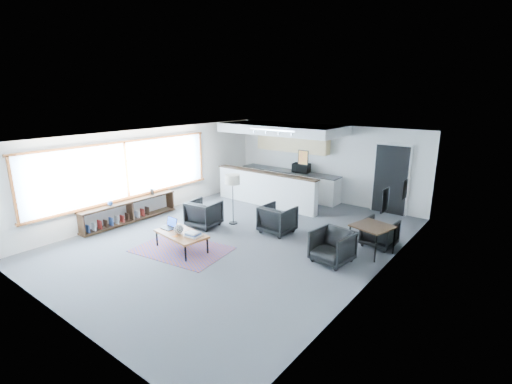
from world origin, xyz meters
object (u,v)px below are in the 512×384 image
Objects in this scene: coffee_table at (181,234)px; microwave at (301,167)px; book_stack at (193,234)px; ceramic_pot at (179,229)px; dining_table at (373,228)px; dining_chair_far at (380,233)px; armchair_left at (204,212)px; armchair_right at (278,218)px; laptop at (170,225)px; floor_lamp at (233,181)px; dining_chair_near at (332,248)px.

microwave is (-0.08, 5.57, 0.73)m from coffee_table.
ceramic_pot is at bearing -167.81° from book_stack.
dining_chair_far is (-0.00, 0.53, -0.30)m from dining_table.
armchair_left is (-0.71, 1.52, -0.13)m from ceramic_pot.
coffee_table is at bearing 76.12° from ceramic_pot.
armchair_right reaches higher than dining_table.
book_stack is at bearing -0.46° from laptop.
book_stack is at bearing 12.19° from ceramic_pot.
armchair_right is at bearing 71.21° from book_stack.
laptop is at bearing 41.28° from dining_chair_far.
dining_table is at bearing 38.29° from book_stack.
dining_chair_near is at bearing -9.28° from floor_lamp.
floor_lamp reaches higher than armchair_right.
dining_table is (2.47, 0.27, 0.20)m from armchair_right.
book_stack is 4.14m from dining_table.
coffee_table is 5.62m from microwave.
laptop is 0.37× the size of dining_table.
dining_chair_far is (3.25, 3.10, -0.16)m from book_stack.
dining_chair_near is (1.96, -0.73, -0.07)m from armchair_right.
ceramic_pot is at bearing 108.28° from armchair_left.
microwave reaches higher than dining_table.
laptop is 0.44× the size of armchair_right.
dining_chair_near is at bearing 34.58° from coffee_table.
floor_lamp is (-0.63, 2.12, 0.76)m from book_stack.
armchair_right is 1.64m from floor_lamp.
ceramic_pot is at bearing 45.72° from dining_chair_far.
ceramic_pot is (0.46, -0.13, 0.04)m from laptop.
coffee_table is at bearing -175.58° from book_stack.
floor_lamp is 2.25× the size of dining_chair_far.
dining_chair_far is (3.64, 3.18, -0.23)m from ceramic_pot.
ceramic_pot is 0.36× the size of dining_chair_far.
ceramic_pot is 0.27× the size of armchair_right.
armchair_right is at bearing 63.78° from ceramic_pot.
book_stack is 0.63× the size of microwave.
dining_chair_near is (3.12, 1.59, -0.06)m from coffee_table.
coffee_table is 2.04× the size of dining_chair_near.
dining_chair_far is (0.51, 1.53, -0.03)m from dining_chair_near.
dining_chair_far reaches higher than book_stack.
coffee_table is at bearing 65.31° from armchair_right.
dining_chair_far is 4.52m from microwave.
dining_chair_far is at bearing -160.30° from armchair_right.
ceramic_pot is 1.68m from armchair_left.
armchair_right is (1.89, 0.87, 0.00)m from armchair_left.
dining_chair_near is 1.19× the size of microwave.
floor_lamp is at bearing 104.12° from coffee_table.
armchair_right is 2.59m from dining_chair_far.
laptop is 0.25× the size of floor_lamp.
armchair_left is at bearing 127.61° from book_stack.
book_stack is (0.38, 0.03, 0.08)m from coffee_table.
laptop is at bearing -96.16° from floor_lamp.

